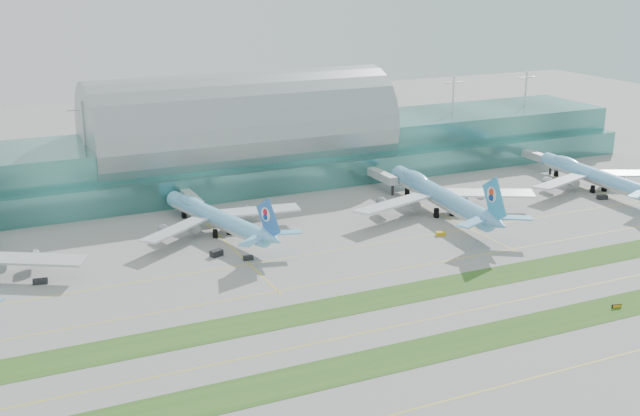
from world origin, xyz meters
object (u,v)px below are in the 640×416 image
terminal (241,146)px  airliner_d (593,174)px  airliner_b (215,216)px  taxiway_sign_east (617,306)px  airliner_c (439,194)px

terminal → airliner_d: 136.64m
airliner_b → airliner_d: bearing=-18.5°
airliner_b → taxiway_sign_east: airliner_b is taller
airliner_d → taxiway_sign_east: 115.01m
terminal → airliner_d: terminal is taller
airliner_d → taxiway_sign_east: (-73.65, -88.17, -5.37)m
airliner_c → terminal: bearing=128.8°
airliner_b → taxiway_sign_east: (73.70, -99.37, -5.09)m
taxiway_sign_east → terminal: bearing=115.8°
taxiway_sign_east → airliner_d: bearing=60.3°
airliner_c → airliner_d: size_ratio=1.12×
airliner_b → airliner_d: 147.77m
airliner_b → airliner_d: (147.34, -11.20, 0.27)m
airliner_b → airliner_c: airliner_c is taller
terminal → airliner_d: size_ratio=4.86×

